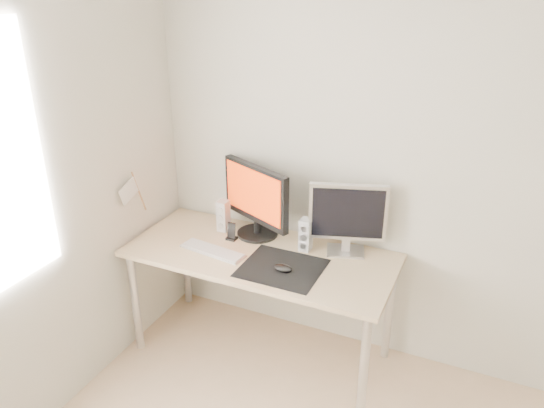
% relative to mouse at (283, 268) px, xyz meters
% --- Properties ---
extents(wall_back, '(3.50, 0.00, 3.50)m').
position_rel_mouse_xyz_m(wall_back, '(0.72, 0.51, 0.50)').
color(wall_back, silver).
rests_on(wall_back, ground).
extents(mousepad, '(0.45, 0.40, 0.00)m').
position_rel_mouse_xyz_m(mousepad, '(-0.02, 0.03, -0.02)').
color(mousepad, black).
rests_on(mousepad, desk).
extents(mouse, '(0.11, 0.06, 0.04)m').
position_rel_mouse_xyz_m(mouse, '(0.00, 0.00, 0.00)').
color(mouse, black).
rests_on(mouse, mousepad).
extents(desk, '(1.60, 0.70, 0.73)m').
position_rel_mouse_xyz_m(desk, '(-0.21, 0.14, -0.10)').
color(desk, '#D1B587').
rests_on(desk, ground).
extents(main_monitor, '(0.52, 0.34, 0.47)m').
position_rel_mouse_xyz_m(main_monitor, '(-0.33, 0.34, 0.23)').
color(main_monitor, black).
rests_on(main_monitor, desk).
extents(second_monitor, '(0.44, 0.22, 0.43)m').
position_rel_mouse_xyz_m(second_monitor, '(0.25, 0.35, 0.22)').
color(second_monitor, silver).
rests_on(second_monitor, desk).
extents(speaker_left, '(0.06, 0.08, 0.20)m').
position_rel_mouse_xyz_m(speaker_left, '(-0.55, 0.31, 0.08)').
color(speaker_left, silver).
rests_on(speaker_left, desk).
extents(speaker_right, '(0.06, 0.08, 0.20)m').
position_rel_mouse_xyz_m(speaker_right, '(0.02, 0.28, 0.08)').
color(speaker_right, white).
rests_on(speaker_right, desk).
extents(keyboard, '(0.43, 0.17, 0.02)m').
position_rel_mouse_xyz_m(keyboard, '(-0.47, 0.03, -0.01)').
color(keyboard, silver).
rests_on(keyboard, desk).
extents(phone_dock, '(0.06, 0.05, 0.11)m').
position_rel_mouse_xyz_m(phone_dock, '(-0.44, 0.22, 0.01)').
color(phone_dock, black).
rests_on(phone_dock, desk).
extents(pennant, '(0.01, 0.23, 0.29)m').
position_rel_mouse_xyz_m(pennant, '(-1.00, -0.01, 0.30)').
color(pennant, '#A57F54').
rests_on(pennant, wall_left).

